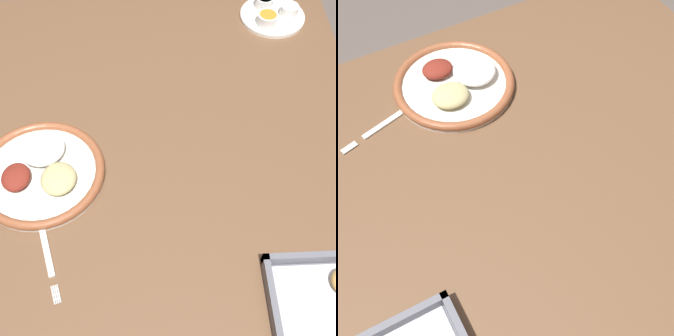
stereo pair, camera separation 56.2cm
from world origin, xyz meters
The scene contains 4 objects.
ground_plane centered at (0.00, 0.00, 0.00)m, with size 8.00×8.00×0.00m, color #564C44.
dining_table centered at (0.00, 0.00, 0.64)m, with size 1.25×0.93×0.73m.
dinner_plate centered at (-0.02, -0.27, 0.75)m, with size 0.27×0.27×0.05m.
fork centered at (0.14, -0.24, 0.74)m, with size 0.21×0.07×0.00m.
Camera 2 is at (0.23, 0.44, 1.50)m, focal length 50.00 mm.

